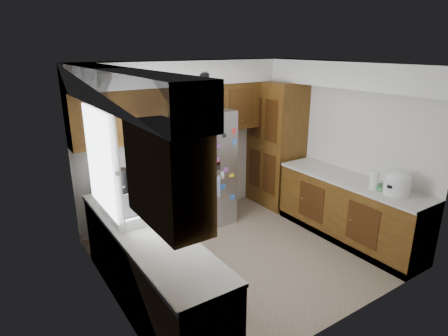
{
  "coord_description": "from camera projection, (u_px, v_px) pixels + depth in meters",
  "views": [
    {
      "loc": [
        -2.74,
        -3.58,
        2.69
      ],
      "look_at": [
        -0.12,
        0.35,
        1.15
      ],
      "focal_mm": 30.0,
      "sensor_mm": 36.0,
      "label": 1
    }
  ],
  "objects": [
    {
      "name": "fridge",
      "position": [
        200.0,
        168.0,
        5.79
      ],
      "size": [
        0.9,
        0.79,
        1.8
      ],
      "color": "gray",
      "rests_on": "ground"
    },
    {
      "name": "fridge_top_items",
      "position": [
        186.0,
        76.0,
        5.47
      ],
      "size": [
        0.67,
        0.4,
        0.31
      ],
      "color": "#1E5FAA",
      "rests_on": "bridge_cabinet"
    },
    {
      "name": "pantry",
      "position": [
        276.0,
        144.0,
        6.48
      ],
      "size": [
        0.6,
        0.9,
        2.15
      ],
      "primitive_type": "cube",
      "color": "#42290C",
      "rests_on": "ground"
    },
    {
      "name": "floor",
      "position": [
        245.0,
        253.0,
        5.12
      ],
      "size": [
        3.6,
        3.6,
        0.0
      ],
      "primitive_type": "plane",
      "color": "gray",
      "rests_on": "ground"
    },
    {
      "name": "bridge_cabinet",
      "position": [
        191.0,
        96.0,
        5.63
      ],
      "size": [
        0.96,
        0.34,
        0.35
      ],
      "primitive_type": "cube",
      "color": "#42290C",
      "rests_on": "fridge"
    },
    {
      "name": "rice_cooker",
      "position": [
        397.0,
        183.0,
        4.68
      ],
      "size": [
        0.33,
        0.32,
        0.29
      ],
      "color": "white",
      "rests_on": "right_counter_run"
    },
    {
      "name": "left_counter_clutter",
      "position": [
        113.0,
        183.0,
        4.71
      ],
      "size": [
        0.3,
        0.93,
        0.38
      ],
      "color": "black",
      "rests_on": "left_counter_run"
    },
    {
      "name": "left_counter_run",
      "position": [
        150.0,
        254.0,
        4.29
      ],
      "size": [
        1.36,
        3.2,
        0.92
      ],
      "color": "#42290C",
      "rests_on": "ground"
    },
    {
      "name": "right_counter_run",
      "position": [
        349.0,
        212.0,
        5.4
      ],
      "size": [
        0.63,
        2.25,
        0.92
      ],
      "color": "#42290C",
      "rests_on": "ground"
    },
    {
      "name": "paper_towel",
      "position": [
        374.0,
        180.0,
        4.84
      ],
      "size": [
        0.11,
        0.11,
        0.25
      ],
      "primitive_type": "cylinder",
      "color": "white",
      "rests_on": "right_counter_run"
    },
    {
      "name": "sink_assembly",
      "position": [
        132.0,
        210.0,
        4.1
      ],
      "size": [
        0.52,
        0.7,
        0.37
      ],
      "color": "white",
      "rests_on": "left_counter_run"
    },
    {
      "name": "room_shell",
      "position": [
        224.0,
        118.0,
        4.78
      ],
      "size": [
        3.64,
        3.24,
        2.52
      ],
      "color": "silver",
      "rests_on": "ground"
    }
  ]
}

